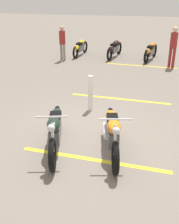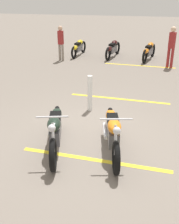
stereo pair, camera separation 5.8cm
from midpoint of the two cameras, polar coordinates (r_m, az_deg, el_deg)
The scene contains 12 objects.
ground_plane at distance 6.68m, azimuth -0.27°, elevation -5.11°, with size 60.00×60.00×0.00m, color slate.
motorcycle_bright_foreground at distance 5.98m, azimuth 4.52°, elevation -3.94°, with size 2.21×0.75×1.04m.
motorcycle_dark_foreground at distance 6.10m, azimuth -7.36°, elevation -3.48°, with size 2.19×0.81×1.04m.
motorcycle_row_far_left at distance 14.01m, azimuth 12.03°, elevation 12.22°, with size 2.12×0.64×0.81m.
motorcycle_row_left at distance 14.27m, azimuth 4.68°, elevation 12.88°, with size 2.14×0.54×0.81m.
motorcycle_row_center at distance 14.65m, azimuth -2.43°, elevation 13.15°, with size 2.04×0.38×0.77m.
bystander_near_row at distance 12.77m, azimuth 16.47°, elevation 13.11°, with size 0.28×0.31×1.77m.
bystander_secondary at distance 13.58m, azimuth -6.08°, elevation 14.26°, with size 0.23×0.27×1.64m.
bollard_post at distance 7.89m, azimuth -0.12°, elevation 3.88°, with size 0.14×0.14×1.04m, color white.
parking_stripe_near at distance 5.85m, azimuth 0.64°, elevation -9.81°, with size 3.20×0.12×0.01m, color yellow.
parking_stripe_mid at distance 8.94m, azimuth 5.95°, elevation 2.72°, with size 3.20×0.12×0.01m, color yellow.
parking_stripe_far at distance 12.98m, azimuth 10.14°, elevation 9.41°, with size 3.20×0.12×0.01m, color yellow.
Camera 2 is at (-5.69, -1.17, 3.31)m, focal length 44.28 mm.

